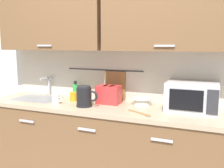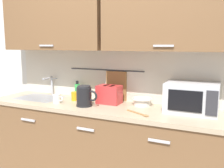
{
  "view_description": "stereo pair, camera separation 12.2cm",
  "coord_description": "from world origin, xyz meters",
  "views": [
    {
      "loc": [
        1.04,
        -1.97,
        1.51
      ],
      "look_at": [
        0.11,
        0.33,
        1.12
      ],
      "focal_mm": 40.25,
      "sensor_mm": 36.0,
      "label": 1
    },
    {
      "loc": [
        1.15,
        -1.92,
        1.51
      ],
      "look_at": [
        0.11,
        0.33,
        1.12
      ],
      "focal_mm": 40.25,
      "sensor_mm": 36.0,
      "label": 2
    }
  ],
  "objects": [
    {
      "name": "counter_unit",
      "position": [
        -0.01,
        0.3,
        0.46
      ],
      "size": [
        2.53,
        0.64,
        0.9
      ],
      "color": "brown",
      "rests_on": "ground"
    },
    {
      "name": "back_wall_assembly",
      "position": [
        0.0,
        0.53,
        1.52
      ],
      "size": [
        3.7,
        0.41,
        2.5
      ],
      "color": "silver",
      "rests_on": "ground"
    },
    {
      "name": "sink_faucet",
      "position": [
        -0.81,
        0.53,
        1.04
      ],
      "size": [
        0.09,
        0.17,
        0.22
      ],
      "color": "#B2B5BA",
      "rests_on": "counter_unit"
    },
    {
      "name": "microwave",
      "position": [
        0.87,
        0.41,
        1.04
      ],
      "size": [
        0.46,
        0.35,
        0.27
      ],
      "color": "silver",
      "rests_on": "counter_unit"
    },
    {
      "name": "electric_kettle",
      "position": [
        -0.13,
        0.19,
        1.0
      ],
      "size": [
        0.23,
        0.16,
        0.21
      ],
      "color": "black",
      "rests_on": "counter_unit"
    },
    {
      "name": "dish_soap_bottle",
      "position": [
        -0.42,
        0.51,
        0.99
      ],
      "size": [
        0.06,
        0.06,
        0.2
      ],
      "color": "green",
      "rests_on": "counter_unit"
    },
    {
      "name": "mug_near_sink",
      "position": [
        -0.46,
        0.18,
        0.95
      ],
      "size": [
        0.12,
        0.08,
        0.09
      ],
      "color": "silver",
      "rests_on": "counter_unit"
    },
    {
      "name": "mixing_bowl",
      "position": [
        0.39,
        0.46,
        0.94
      ],
      "size": [
        0.21,
        0.21,
        0.08
      ],
      "color": "silver",
      "rests_on": "counter_unit"
    },
    {
      "name": "toaster",
      "position": [
        0.05,
        0.4,
        1.0
      ],
      "size": [
        0.26,
        0.17,
        0.19
      ],
      "color": "red",
      "rests_on": "counter_unit"
    },
    {
      "name": "mug_by_kettle",
      "position": [
        -0.35,
        0.37,
        0.95
      ],
      "size": [
        0.12,
        0.08,
        0.09
      ],
      "color": "orange",
      "rests_on": "counter_unit"
    },
    {
      "name": "wooden_spoon",
      "position": [
        0.48,
        0.13,
        0.91
      ],
      "size": [
        0.26,
        0.16,
        0.01
      ],
      "color": "#9E7042",
      "rests_on": "counter_unit"
    }
  ]
}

